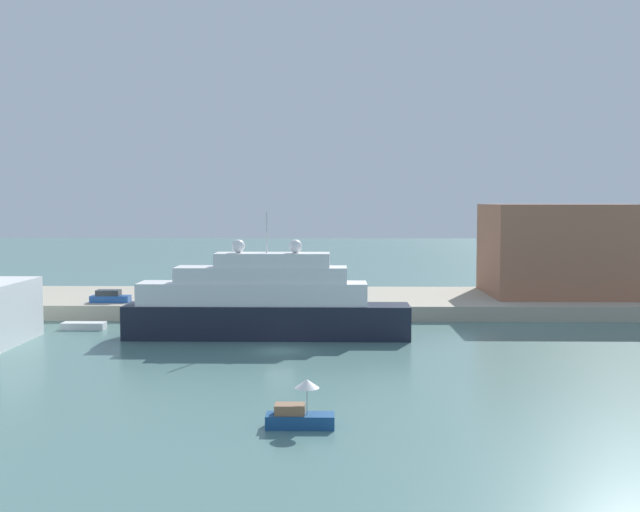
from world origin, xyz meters
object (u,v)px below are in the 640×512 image
object	(u,v)px
parked_car	(110,297)
large_yacht	(263,304)
work_barge	(84,326)
person_figure	(163,294)
harbor_building	(565,249)
mooring_bollard	(354,302)
small_motorboat	(299,413)

from	to	relation	value
parked_car	large_yacht	bearing A→B (deg)	-34.86
work_barge	person_figure	world-z (taller)	person_figure
work_barge	parked_car	bearing A→B (deg)	88.73
harbor_building	large_yacht	bearing A→B (deg)	-148.74
mooring_bollard	work_barge	bearing A→B (deg)	-166.50
harbor_building	mooring_bollard	bearing A→B (deg)	-158.82
small_motorboat	work_barge	bearing A→B (deg)	125.50
parked_car	mooring_bollard	bearing A→B (deg)	-3.67
work_barge	parked_car	size ratio (longest dim) A/B	0.99
person_figure	mooring_bollard	xyz separation A→B (m)	(21.66, -3.29, -0.39)
person_figure	parked_car	bearing A→B (deg)	-164.72
parked_car	small_motorboat	bearing A→B (deg)	-60.59
small_motorboat	harbor_building	world-z (taller)	harbor_building
large_yacht	parked_car	distance (m)	22.45
large_yacht	parked_car	world-z (taller)	large_yacht
work_barge	mooring_bollard	distance (m)	28.31
large_yacht	mooring_bollard	size ratio (longest dim) A/B	40.82
large_yacht	person_figure	xyz separation A→B (m)	(-12.76, 14.36, -0.92)
large_yacht	person_figure	bearing A→B (deg)	131.64
mooring_bollard	small_motorboat	bearing A→B (deg)	-96.04
large_yacht	work_barge	xyz separation A→B (m)	(-18.58, 4.47, -2.93)
small_motorboat	parked_car	world-z (taller)	parked_car
work_barge	harbor_building	size ratio (longest dim) A/B	0.23
parked_car	person_figure	size ratio (longest dim) A/B	2.76
work_barge	large_yacht	bearing A→B (deg)	-13.51
large_yacht	person_figure	size ratio (longest dim) A/B	17.16
small_motorboat	mooring_bollard	distance (m)	39.54
harbor_building	parked_car	xyz separation A→B (m)	(-53.06, -8.23, -4.86)
small_motorboat	mooring_bollard	bearing A→B (deg)	83.96
large_yacht	work_barge	distance (m)	19.34
mooring_bollard	parked_car	bearing A→B (deg)	176.33
harbor_building	person_figure	bearing A→B (deg)	-171.97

